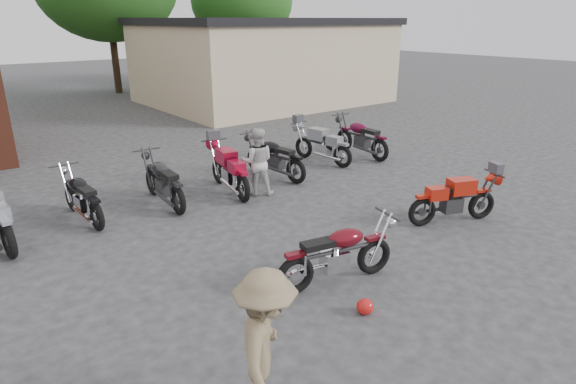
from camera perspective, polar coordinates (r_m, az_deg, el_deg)
ground at (r=7.40m, az=10.96°, el=-10.80°), size 90.00×90.00×0.00m
stucco_building at (r=23.41m, az=-3.02°, el=14.96°), size 10.00×8.00×3.50m
tree_2 at (r=27.56m, az=-20.47°, el=20.08°), size 7.04×7.04×8.80m
tree_3 at (r=31.08m, az=-5.42°, el=19.89°), size 6.08×6.08×7.60m
vintage_motorcycle at (r=7.13m, az=6.05°, el=-6.85°), size 1.95×1.00×1.08m
sportbike at (r=9.74m, az=19.21°, el=-0.53°), size 1.89×1.23×1.05m
helmet at (r=6.68m, az=9.11°, el=-13.27°), size 0.25×0.25×0.21m
person_light at (r=10.64m, az=-3.68°, el=3.58°), size 0.93×0.89×1.51m
person_tan at (r=4.76m, az=-2.61°, el=-17.98°), size 1.13×1.19×1.62m
row_bike_2 at (r=10.14m, az=-23.31°, el=-0.24°), size 0.71×1.86×1.06m
row_bike_3 at (r=10.45m, az=-14.61°, el=1.57°), size 0.75×1.99×1.13m
row_bike_4 at (r=10.92m, az=-7.02°, el=2.91°), size 0.98×2.07×1.15m
row_bike_5 at (r=11.88m, az=-1.68°, el=4.39°), size 0.90×2.02×1.13m
row_bike_6 at (r=13.18m, az=4.00°, el=5.87°), size 0.88×1.98×1.11m
row_bike_7 at (r=13.99m, az=8.62°, el=6.67°), size 0.81×2.09×1.19m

